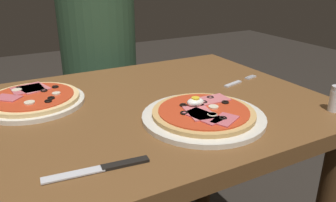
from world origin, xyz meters
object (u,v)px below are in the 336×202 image
object	(u,v)px
pizza_foreground	(203,115)
salt_shaker	(336,99)
dining_table	(129,152)
pizza_across_left	(33,100)
fork	(238,82)
diner_person	(102,91)
knife	(105,168)

from	to	relation	value
pizza_foreground	salt_shaker	bearing A→B (deg)	-19.78
dining_table	pizza_across_left	xyz separation A→B (m)	(-0.21, 0.14, 0.15)
pizza_across_left	salt_shaker	world-z (taller)	salt_shaker
fork	diner_person	bearing A→B (deg)	112.61
diner_person	fork	bearing A→B (deg)	112.61
pizza_foreground	salt_shaker	world-z (taller)	salt_shaker
fork	salt_shaker	distance (m)	0.30
dining_table	diner_person	bearing A→B (deg)	78.51
pizza_across_left	dining_table	bearing A→B (deg)	-33.44
pizza_foreground	salt_shaker	xyz separation A→B (m)	(0.32, -0.12, 0.02)
dining_table	pizza_across_left	bearing A→B (deg)	146.56
salt_shaker	dining_table	bearing A→B (deg)	148.82
pizza_foreground	pizza_across_left	distance (m)	0.46
pizza_foreground	diner_person	world-z (taller)	diner_person
fork	dining_table	bearing A→B (deg)	-177.30
dining_table	pizza_foreground	bearing A→B (deg)	-50.07
salt_shaker	diner_person	distance (m)	1.00
pizza_across_left	diner_person	distance (m)	0.64
knife	diner_person	size ratio (longest dim) A/B	0.17
salt_shaker	pizza_across_left	bearing A→B (deg)	148.09
knife	pizza_foreground	bearing A→B (deg)	18.68
fork	salt_shaker	bearing A→B (deg)	-77.04
dining_table	fork	size ratio (longest dim) A/B	6.89
pizza_foreground	knife	world-z (taller)	pizza_foreground
fork	salt_shaker	world-z (taller)	salt_shaker
dining_table	salt_shaker	size ratio (longest dim) A/B	16.02
fork	salt_shaker	xyz separation A→B (m)	(0.07, -0.30, 0.03)
pizza_foreground	diner_person	size ratio (longest dim) A/B	0.25
knife	fork	bearing A→B (deg)	27.10
knife	salt_shaker	size ratio (longest dim) A/B	2.92
pizza_across_left	pizza_foreground	bearing A→B (deg)	-40.95
dining_table	diner_person	size ratio (longest dim) A/B	0.91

